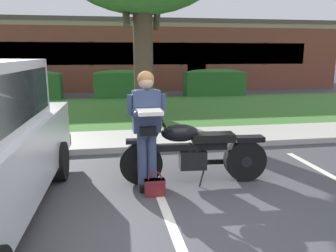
{
  "coord_description": "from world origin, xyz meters",
  "views": [
    {
      "loc": [
        -0.65,
        -3.43,
        1.94
      ],
      "look_at": [
        0.19,
        1.48,
        0.85
      ],
      "focal_mm": 35.72,
      "sensor_mm": 36.0,
      "label": 1
    }
  ],
  "objects_px": {
    "hedge_left": "(24,85)",
    "hedge_center_right": "(214,82)",
    "brick_building": "(95,55)",
    "hedge_center_left": "(124,83)",
    "handbag": "(155,186)",
    "motorcycle": "(199,151)",
    "rider_person": "(147,122)"
  },
  "relations": [
    {
      "from": "hedge_center_left",
      "to": "brick_building",
      "type": "distance_m",
      "value": 7.05
    },
    {
      "from": "hedge_left",
      "to": "rider_person",
      "type": "bearing_deg",
      "value": -68.39
    },
    {
      "from": "handbag",
      "to": "hedge_center_right",
      "type": "xyz_separation_m",
      "value": [
        4.1,
        10.42,
        0.51
      ]
    },
    {
      "from": "brick_building",
      "to": "hedge_center_left",
      "type": "bearing_deg",
      "value": -78.01
    },
    {
      "from": "motorcycle",
      "to": "hedge_center_right",
      "type": "bearing_deg",
      "value": 71.4
    },
    {
      "from": "hedge_center_left",
      "to": "hedge_center_right",
      "type": "relative_size",
      "value": 0.93
    },
    {
      "from": "motorcycle",
      "to": "hedge_center_right",
      "type": "xyz_separation_m",
      "value": [
        3.37,
        10.0,
        0.16
      ]
    },
    {
      "from": "hedge_center_left",
      "to": "hedge_center_right",
      "type": "xyz_separation_m",
      "value": [
        4.11,
        0.0,
        -0.0
      ]
    },
    {
      "from": "hedge_center_right",
      "to": "brick_building",
      "type": "distance_m",
      "value": 8.85
    },
    {
      "from": "handbag",
      "to": "hedge_left",
      "type": "xyz_separation_m",
      "value": [
        -4.11,
        10.42,
        0.51
      ]
    },
    {
      "from": "hedge_center_right",
      "to": "hedge_left",
      "type": "bearing_deg",
      "value": 180.0
    },
    {
      "from": "handbag",
      "to": "hedge_center_left",
      "type": "height_order",
      "value": "hedge_center_left"
    },
    {
      "from": "motorcycle",
      "to": "rider_person",
      "type": "bearing_deg",
      "value": -167.28
    },
    {
      "from": "motorcycle",
      "to": "brick_building",
      "type": "relative_size",
      "value": 0.08
    },
    {
      "from": "hedge_left",
      "to": "handbag",
      "type": "bearing_deg",
      "value": -68.47
    },
    {
      "from": "motorcycle",
      "to": "brick_building",
      "type": "distance_m",
      "value": 16.99
    },
    {
      "from": "hedge_left",
      "to": "brick_building",
      "type": "bearing_deg",
      "value": 68.58
    },
    {
      "from": "hedge_center_left",
      "to": "brick_building",
      "type": "relative_size",
      "value": 0.09
    },
    {
      "from": "motorcycle",
      "to": "brick_building",
      "type": "height_order",
      "value": "brick_building"
    },
    {
      "from": "handbag",
      "to": "brick_building",
      "type": "bearing_deg",
      "value": 94.8
    },
    {
      "from": "handbag",
      "to": "hedge_center_left",
      "type": "xyz_separation_m",
      "value": [
        -0.0,
        10.42,
        0.51
      ]
    },
    {
      "from": "motorcycle",
      "to": "rider_person",
      "type": "xyz_separation_m",
      "value": [
        -0.81,
        -0.18,
        0.52
      ]
    },
    {
      "from": "motorcycle",
      "to": "hedge_center_left",
      "type": "xyz_separation_m",
      "value": [
        -0.74,
        10.0,
        0.16
      ]
    },
    {
      "from": "motorcycle",
      "to": "handbag",
      "type": "xyz_separation_m",
      "value": [
        -0.74,
        -0.42,
        -0.34
      ]
    },
    {
      "from": "rider_person",
      "to": "handbag",
      "type": "bearing_deg",
      "value": -72.02
    },
    {
      "from": "hedge_left",
      "to": "hedge_center_left",
      "type": "relative_size",
      "value": 1.18
    },
    {
      "from": "handbag",
      "to": "hedge_center_right",
      "type": "distance_m",
      "value": 11.21
    },
    {
      "from": "brick_building",
      "to": "rider_person",
      "type": "bearing_deg",
      "value": -85.38
    },
    {
      "from": "motorcycle",
      "to": "rider_person",
      "type": "relative_size",
      "value": 1.32
    },
    {
      "from": "hedge_left",
      "to": "brick_building",
      "type": "distance_m",
      "value": 7.39
    },
    {
      "from": "motorcycle",
      "to": "handbag",
      "type": "distance_m",
      "value": 0.91
    },
    {
      "from": "hedge_left",
      "to": "hedge_center_right",
      "type": "relative_size",
      "value": 1.1
    }
  ]
}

